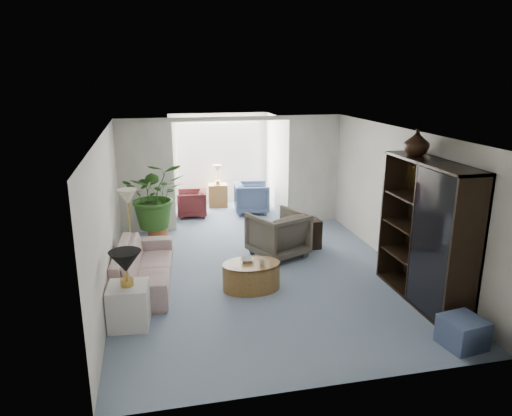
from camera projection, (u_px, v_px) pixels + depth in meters
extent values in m
plane|color=#8998B5|center=(264.00, 279.00, 8.21)|extent=(6.00, 6.00, 0.00)
plane|color=#8998B5|center=(226.00, 213.00, 12.06)|extent=(2.60, 2.60, 0.00)
cube|color=white|center=(146.00, 177.00, 10.29)|extent=(1.20, 0.12, 2.50)
cube|color=white|center=(313.00, 169.00, 11.08)|extent=(1.20, 0.12, 2.50)
cube|color=white|center=(232.00, 119.00, 10.36)|extent=(2.60, 0.12, 0.10)
cube|color=white|center=(219.00, 151.00, 12.69)|extent=(2.20, 0.02, 1.50)
cube|color=white|center=(219.00, 151.00, 12.66)|extent=(2.20, 0.02, 1.50)
cube|color=beige|center=(405.00, 177.00, 8.17)|extent=(0.04, 0.50, 0.40)
imported|color=#B6AA9A|center=(144.00, 266.00, 7.93)|extent=(1.06, 2.31, 0.65)
cube|color=silver|center=(129.00, 305.00, 6.63)|extent=(0.59, 0.59, 0.60)
cone|color=black|center=(125.00, 262.00, 6.45)|extent=(0.44, 0.44, 0.30)
cone|color=beige|center=(127.00, 197.00, 8.63)|extent=(0.36, 0.36, 0.28)
cylinder|color=olive|center=(251.00, 276.00, 7.77)|extent=(1.22, 1.22, 0.45)
imported|color=silver|center=(247.00, 260.00, 7.78)|extent=(0.27, 0.27, 0.05)
imported|color=beige|center=(262.00, 262.00, 7.63)|extent=(0.13, 0.13, 0.09)
imported|color=#5C5648|center=(278.00, 234.00, 9.14)|extent=(1.24, 1.26, 0.88)
cube|color=black|center=(307.00, 234.00, 9.61)|extent=(0.51, 0.41, 0.58)
cube|color=black|center=(427.00, 232.00, 7.20)|extent=(0.52, 1.97, 2.18)
imported|color=black|center=(417.00, 142.00, 7.32)|extent=(0.38, 0.38, 0.40)
cube|color=#4E5D86|center=(463.00, 332.00, 6.15)|extent=(0.56, 0.56, 0.39)
cylinder|color=#A75B30|center=(158.00, 235.00, 9.95)|extent=(0.40, 0.40, 0.32)
imported|color=#2E5C1F|center=(155.00, 195.00, 9.72)|extent=(1.25, 1.09, 1.39)
imported|color=#4E5D86|center=(252.00, 198.00, 12.00)|extent=(0.92, 0.90, 0.77)
imported|color=#5A1E24|center=(192.00, 203.00, 11.71)|extent=(0.78, 0.76, 0.65)
cube|color=olive|center=(218.00, 195.00, 12.57)|extent=(0.53, 0.43, 0.60)
cube|color=#3E3C39|center=(432.00, 238.00, 6.98)|extent=(0.30, 0.26, 0.16)
cube|color=#2F2924|center=(443.00, 212.00, 6.69)|extent=(0.30, 0.26, 0.16)
cube|color=black|center=(442.00, 275.00, 6.79)|extent=(0.30, 0.26, 0.16)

